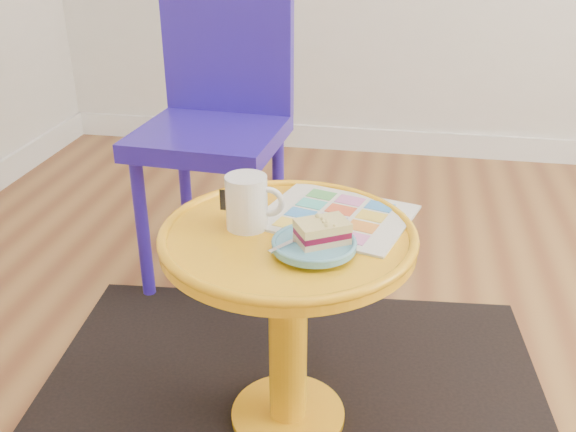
% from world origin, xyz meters
% --- Properties ---
extents(room_walls, '(4.00, 4.00, 4.00)m').
position_xyz_m(room_walls, '(-0.99, 0.99, 0.06)').
color(room_walls, silver).
rests_on(room_walls, ground).
extents(rug, '(1.39, 1.21, 0.01)m').
position_xyz_m(rug, '(-0.48, 0.04, 0.00)').
color(rug, black).
rests_on(rug, ground).
extents(side_table, '(0.54, 0.54, 0.52)m').
position_xyz_m(side_table, '(-0.48, 0.04, 0.37)').
color(side_table, '#FFAC15').
rests_on(side_table, ground).
extents(chair, '(0.46, 0.46, 0.97)m').
position_xyz_m(chair, '(-0.83, 0.75, 0.56)').
color(chair, '#2B19A4').
rests_on(chair, ground).
extents(newspaper, '(0.37, 0.34, 0.01)m').
position_xyz_m(newspaper, '(-0.39, 0.13, 0.52)').
color(newspaper, silver).
rests_on(newspaper, side_table).
extents(mug, '(0.13, 0.09, 0.12)m').
position_xyz_m(mug, '(-0.57, 0.05, 0.58)').
color(mug, white).
rests_on(mug, side_table).
extents(plate, '(0.17, 0.17, 0.02)m').
position_xyz_m(plate, '(-0.41, -0.03, 0.53)').
color(plate, '#5CA7C2').
rests_on(plate, newspaper).
extents(cake_slice, '(0.12, 0.11, 0.04)m').
position_xyz_m(cake_slice, '(-0.40, -0.03, 0.56)').
color(cake_slice, '#D3BC8C').
rests_on(cake_slice, plate).
extents(fork, '(0.09, 0.13, 0.00)m').
position_xyz_m(fork, '(-0.44, -0.03, 0.54)').
color(fork, silver).
rests_on(fork, plate).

